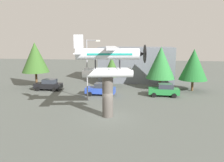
{
  "coord_description": "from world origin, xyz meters",
  "views": [
    {
      "loc": [
        3.61,
        -21.78,
        7.6
      ],
      "look_at": [
        0.0,
        3.0,
        3.17
      ],
      "focal_mm": 36.12,
      "sensor_mm": 36.0,
      "label": 1
    }
  ],
  "objects": [
    {
      "name": "ground_plane",
      "position": [
        0.0,
        0.0,
        0.0
      ],
      "size": [
        140.0,
        140.0,
        0.0
      ],
      "primitive_type": "plane",
      "color": "#515651"
    },
    {
      "name": "tree_far_east",
      "position": [
        11.01,
        13.92,
        4.08
      ],
      "size": [
        4.26,
        4.26,
        6.45
      ],
      "color": "brown",
      "rests_on": "ground"
    },
    {
      "name": "tree_center_back",
      "position": [
        6.13,
        14.73,
        4.24
      ],
      "size": [
        4.58,
        4.58,
        6.79
      ],
      "color": "brown",
      "rests_on": "ground"
    },
    {
      "name": "car_near_black",
      "position": [
        -11.24,
        11.09,
        0.88
      ],
      "size": [
        4.2,
        2.02,
        1.76
      ],
      "rotation": [
        0.0,
        0.0,
        3.14
      ],
      "color": "black",
      "rests_on": "ground"
    },
    {
      "name": "car_far_green",
      "position": [
        6.4,
        9.67,
        0.88
      ],
      "size": [
        4.2,
        2.02,
        1.76
      ],
      "rotation": [
        0.0,
        0.0,
        3.14
      ],
      "color": "#237A38",
      "rests_on": "ground"
    },
    {
      "name": "storefront_building",
      "position": [
        2.03,
        22.0,
        3.25
      ],
      "size": [
        13.76,
        7.71,
        6.51
      ],
      "primitive_type": "cube",
      "color": "slate",
      "rests_on": "ground"
    },
    {
      "name": "floatplane_monument",
      "position": [
        0.13,
        0.02,
        5.9
      ],
      "size": [
        7.12,
        10.43,
        4.0
      ],
      "rotation": [
        0.0,
        0.0,
        0.18
      ],
      "color": "silver",
      "rests_on": "display_pedestal"
    },
    {
      "name": "car_mid_blue",
      "position": [
        -2.48,
        9.02,
        0.88
      ],
      "size": [
        4.2,
        2.02,
        1.76
      ],
      "rotation": [
        0.0,
        0.0,
        3.14
      ],
      "color": "#2847B7",
      "rests_on": "ground"
    },
    {
      "name": "tree_west",
      "position": [
        -14.44,
        13.46,
        4.94
      ],
      "size": [
        4.46,
        4.46,
        7.44
      ],
      "color": "brown",
      "rests_on": "ground"
    },
    {
      "name": "display_pedestal",
      "position": [
        0.0,
        0.0,
        2.11
      ],
      "size": [
        1.1,
        1.1,
        4.22
      ],
      "primitive_type": "cylinder",
      "color": "#4C4742",
      "rests_on": "ground"
    },
    {
      "name": "tree_east",
      "position": [
        -1.86,
        15.39,
        3.36
      ],
      "size": [
        2.91,
        2.91,
        4.99
      ],
      "color": "brown",
      "rests_on": "ground"
    },
    {
      "name": "streetlight_primary",
      "position": [
        -3.62,
        6.58,
        4.54
      ],
      "size": [
        1.84,
        0.28,
        7.81
      ],
      "color": "gray",
      "rests_on": "ground"
    }
  ]
}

